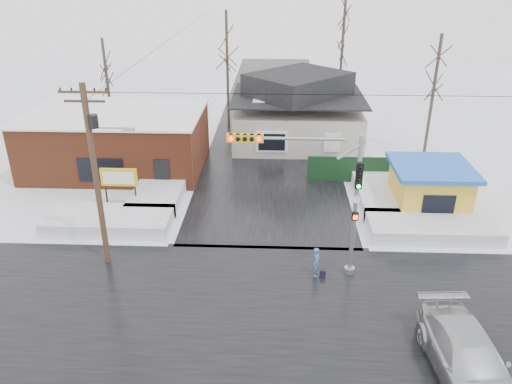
{
  "coord_description": "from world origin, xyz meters",
  "views": [
    {
      "loc": [
        0.36,
        -17.41,
        13.79
      ],
      "look_at": [
        -0.64,
        5.63,
        3.0
      ],
      "focal_mm": 35.0,
      "sensor_mm": 36.0,
      "label": 1
    }
  ],
  "objects_px": {
    "utility_pole": "(96,167)",
    "car": "(468,359)",
    "kiosk": "(429,188)",
    "pedestrian": "(317,262)",
    "traffic_signal": "(322,187)",
    "marquee_sign": "(119,178)"
  },
  "relations": [
    {
      "from": "kiosk",
      "to": "traffic_signal",
      "type": "bearing_deg",
      "value": -135.16
    },
    {
      "from": "utility_pole",
      "to": "marquee_sign",
      "type": "height_order",
      "value": "utility_pole"
    },
    {
      "from": "utility_pole",
      "to": "pedestrian",
      "type": "relative_size",
      "value": 6.03
    },
    {
      "from": "utility_pole",
      "to": "car",
      "type": "relative_size",
      "value": 1.54
    },
    {
      "from": "utility_pole",
      "to": "car",
      "type": "distance_m",
      "value": 17.33
    },
    {
      "from": "marquee_sign",
      "to": "kiosk",
      "type": "relative_size",
      "value": 0.55
    },
    {
      "from": "traffic_signal",
      "to": "car",
      "type": "bearing_deg",
      "value": -52.99
    },
    {
      "from": "marquee_sign",
      "to": "car",
      "type": "bearing_deg",
      "value": -38.57
    },
    {
      "from": "kiosk",
      "to": "pedestrian",
      "type": "xyz_separation_m",
      "value": [
        -7.13,
        -7.28,
        -0.72
      ]
    },
    {
      "from": "traffic_signal",
      "to": "marquee_sign",
      "type": "height_order",
      "value": "traffic_signal"
    },
    {
      "from": "pedestrian",
      "to": "utility_pole",
      "type": "bearing_deg",
      "value": 93.42
    },
    {
      "from": "marquee_sign",
      "to": "utility_pole",
      "type": "bearing_deg",
      "value": -79.87
    },
    {
      "from": "utility_pole",
      "to": "traffic_signal",
      "type": "bearing_deg",
      "value": -2.95
    },
    {
      "from": "utility_pole",
      "to": "kiosk",
      "type": "relative_size",
      "value": 1.96
    },
    {
      "from": "pedestrian",
      "to": "kiosk",
      "type": "bearing_deg",
      "value": -36.63
    },
    {
      "from": "pedestrian",
      "to": "car",
      "type": "xyz_separation_m",
      "value": [
        4.96,
        -6.24,
        0.1
      ]
    },
    {
      "from": "marquee_sign",
      "to": "car",
      "type": "distance_m",
      "value": 20.91
    },
    {
      "from": "traffic_signal",
      "to": "pedestrian",
      "type": "xyz_separation_m",
      "value": [
        -0.06,
        -0.25,
        -3.79
      ]
    },
    {
      "from": "marquee_sign",
      "to": "kiosk",
      "type": "height_order",
      "value": "kiosk"
    },
    {
      "from": "traffic_signal",
      "to": "utility_pole",
      "type": "height_order",
      "value": "utility_pole"
    },
    {
      "from": "marquee_sign",
      "to": "pedestrian",
      "type": "bearing_deg",
      "value": -30.8
    },
    {
      "from": "traffic_signal",
      "to": "pedestrian",
      "type": "distance_m",
      "value": 3.8
    }
  ]
}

